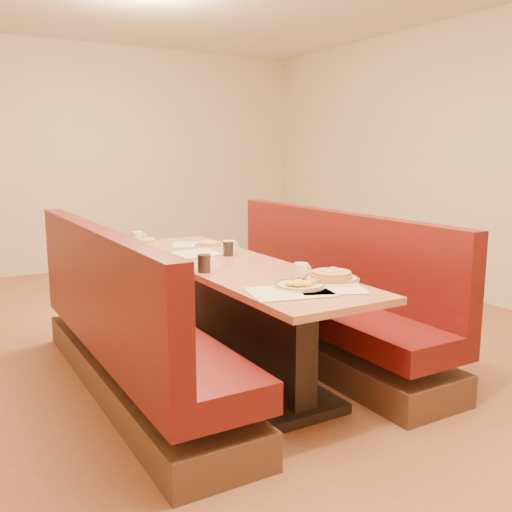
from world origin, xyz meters
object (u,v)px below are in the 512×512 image
booth_left (127,337)px  coffee_mug_b (209,264)px  pancake_plate (331,277)px  coffee_mug_a (301,270)px  diner_table (232,318)px  coffee_mug_c (230,247)px  eggs_plate (300,285)px  soda_tumbler_near (204,263)px  coffee_mug_d (137,238)px  soda_tumbler_mid (228,249)px  booth_right (319,305)px

booth_left → coffee_mug_b: bearing=-17.7°
booth_left → pancake_plate: bearing=-38.2°
coffee_mug_a → diner_table: bearing=101.0°
booth_left → coffee_mug_b: 0.67m
booth_left → coffee_mug_c: bearing=19.4°
eggs_plate → pancake_plate: bearing=8.3°
coffee_mug_a → booth_left: bearing=143.1°
diner_table → coffee_mug_c: bearing=64.5°
soda_tumbler_near → coffee_mug_a: bearing=-45.9°
coffee_mug_d → soda_tumbler_near: bearing=-96.9°
eggs_plate → soda_tumbler_mid: soda_tumbler_mid is taller
booth_left → soda_tumbler_near: bearing=-20.2°
coffee_mug_a → coffee_mug_b: bearing=128.4°
coffee_mug_d → diner_table: bearing=-82.7°
booth_left → soda_tumbler_near: size_ratio=22.27×
soda_tumbler_near → coffee_mug_c: bearing=48.1°
booth_left → booth_right: size_ratio=1.00×
coffee_mug_b → booth_right: bearing=9.4°
soda_tumbler_near → soda_tumbler_mid: soda_tumbler_near is taller
diner_table → booth_left: 0.73m
coffee_mug_b → soda_tumbler_mid: (0.35, 0.42, 0.01)m
coffee_mug_b → coffee_mug_a: bearing=-49.0°
pancake_plate → coffee_mug_a: bearing=120.5°
coffee_mug_a → soda_tumbler_near: size_ratio=1.05×
pancake_plate → coffee_mug_d: 1.94m
booth_right → soda_tumbler_mid: booth_right is taller
soda_tumbler_near → soda_tumbler_mid: bearing=47.8°
eggs_plate → coffee_mug_c: coffee_mug_c is taller
diner_table → coffee_mug_d: size_ratio=19.02×
coffee_mug_d → booth_right: bearing=-54.3°
booth_right → diner_table: bearing=180.0°
soda_tumbler_near → soda_tumbler_mid: size_ratio=1.11×
coffee_mug_c → soda_tumbler_near: soda_tumbler_near is taller
eggs_plate → coffee_mug_b: bearing=110.1°
coffee_mug_c → coffee_mug_b: bearing=-137.5°
diner_table → eggs_plate: size_ratio=8.82×
coffee_mug_b → booth_left: bearing=162.5°
booth_right → coffee_mug_c: size_ratio=18.93×
pancake_plate → soda_tumbler_mid: size_ratio=3.15×
eggs_plate → coffee_mug_c: size_ratio=2.15×
pancake_plate → eggs_plate: pancake_plate is taller
booth_left → booth_right: bearing=0.0°
booth_left → coffee_mug_d: size_ratio=19.02×
booth_right → pancake_plate: bearing=-122.8°
booth_left → pancake_plate: size_ratio=7.88×
eggs_plate → coffee_mug_d: size_ratio=2.16×
booth_right → soda_tumbler_mid: (-0.62, 0.27, 0.44)m
coffee_mug_a → pancake_plate: bearing=-61.8°
diner_table → pancake_plate: size_ratio=7.88×
coffee_mug_d → coffee_mug_a: bearing=-82.9°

